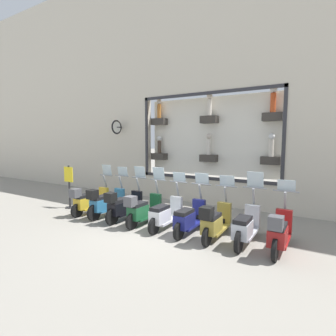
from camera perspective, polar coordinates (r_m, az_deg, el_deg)
name	(u,v)px	position (r m, az deg, el deg)	size (l,w,h in m)	color
ground_plane	(157,229)	(7.63, -2.40, -13.10)	(120.00, 120.00, 0.00)	gray
building_facade	(209,72)	(10.72, 8.85, 20.01)	(1.24, 36.00, 9.99)	beige
scooter_red_0	(279,232)	(6.48, 23.05, -12.75)	(1.80, 0.61, 1.53)	black
scooter_silver_1	(246,227)	(6.68, 16.56, -12.17)	(1.80, 0.61, 1.69)	black
scooter_olive_2	(215,222)	(6.83, 10.14, -11.45)	(1.79, 0.60, 1.54)	black
scooter_navy_3	(189,218)	(7.19, 4.59, -10.85)	(1.79, 0.60, 1.55)	black
scooter_white_4	(165,214)	(7.54, -0.63, -10.02)	(1.79, 0.61, 1.53)	black
scooter_green_5	(142,209)	(7.89, -5.59, -8.95)	(1.79, 0.60, 1.64)	black
scooter_black_6	(123,206)	(8.35, -9.77, -8.10)	(1.80, 0.60, 1.63)	black
scooter_teal_7	(105,203)	(8.85, -13.50, -7.35)	(1.80, 0.61, 1.57)	black
scooter_yellow_8	(89,201)	(9.38, -16.85, -6.80)	(1.79, 0.61, 1.62)	black
shop_sign_post	(69,185)	(10.35, -20.72, -3.55)	(0.36, 0.45, 1.58)	#232326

